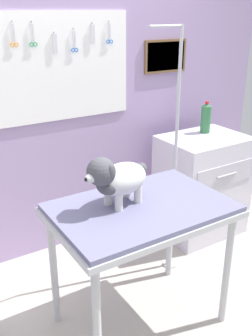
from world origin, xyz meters
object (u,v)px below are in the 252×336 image
object	(u,v)px
grooming_arm	(174,167)
soda_bottle	(206,118)
grooming_table	(141,218)
cabinet_right	(201,185)
dog	(116,178)

from	to	relation	value
grooming_arm	soda_bottle	world-z (taller)	grooming_arm
grooming_arm	soda_bottle	xyz separation A→B (m)	(0.63, 0.38, 0.17)
grooming_table	soda_bottle	xyz separation A→B (m)	(1.14, 0.74, 0.25)
cabinet_right	grooming_table	bearing A→B (deg)	-148.90
grooming_arm	dog	distance (m)	0.71
dog	soda_bottle	distance (m)	1.43
grooming_table	grooming_arm	size ratio (longest dim) A/B	0.57
grooming_table	cabinet_right	xyz separation A→B (m)	(1.06, 0.64, -0.30)
grooming_table	cabinet_right	distance (m)	1.27
dog	grooming_arm	bearing A→B (deg)	24.46
grooming_arm	soda_bottle	bearing A→B (deg)	31.24
soda_bottle	cabinet_right	bearing A→B (deg)	-131.08
grooming_arm	dog	size ratio (longest dim) A/B	4.10
grooming_table	dog	world-z (taller)	dog
grooming_table	grooming_arm	distance (m)	0.63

